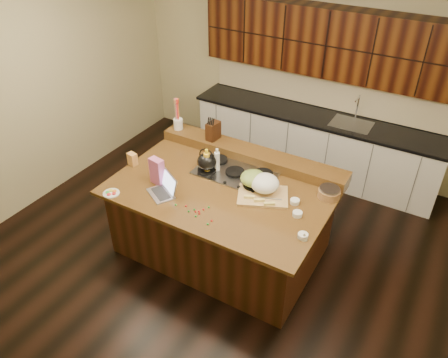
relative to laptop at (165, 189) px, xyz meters
The scene contains 33 objects.
room 0.73m from the laptop, 40.39° to the left, with size 5.52×5.02×2.72m.
island 0.81m from the laptop, 40.39° to the left, with size 2.40×1.60×0.92m.
back_ledge 1.20m from the laptop, 66.68° to the left, with size 2.40×0.30×0.12m, color black.
cooktop 0.85m from the laptop, 55.96° to the left, with size 0.92×0.52×0.05m.
back_counter 2.74m from the laptop, 73.55° to the left, with size 3.70×0.66×2.40m.
kettle 0.61m from the laptop, 72.95° to the left, with size 0.22×0.22×0.20m, color black.
green_bowl 0.97m from the laptop, 36.54° to the left, with size 0.29×0.29×0.16m, color olive.
laptop is the anchor object (origin of this frame).
oil_bottle 0.59m from the laptop, 71.17° to the left, with size 0.07×0.07×0.27m, color yellow.
vinegar_bottle 0.71m from the laptop, 68.06° to the left, with size 0.06×0.06×0.25m, color silver.
wooden_tray 1.08m from the laptop, 30.02° to the left, with size 0.64×0.57×0.22m.
ramekin_a 1.56m from the laptop, ahead, with size 0.10×0.10×0.04m, color white.
ramekin_b 1.44m from the laptop, 14.82° to the left, with size 0.10×0.10×0.04m, color white.
ramekin_c 1.40m from the laptop, 23.02° to the left, with size 0.10×0.10×0.04m, color white.
strainer_bowl 1.77m from the laptop, 28.22° to the left, with size 0.24×0.24×0.09m, color #996B3F.
kitchen_timer 1.58m from the laptop, ahead, with size 0.08×0.08×0.07m, color silver.
pink_bag 0.24m from the laptop, 146.94° to the left, with size 0.17×0.09×0.31m, color #BE5991.
candy_plate 0.58m from the laptop, 148.43° to the right, with size 0.18×0.18×0.01m, color white.
package_box 0.73m from the laptop, 158.21° to the left, with size 0.11×0.08×0.15m, color #DB984D.
utensil_crock 1.26m from the laptop, 118.23° to the left, with size 0.12×0.12×0.14m, color white.
knife_block 1.12m from the laptop, 93.05° to the left, with size 0.11×0.19×0.23m, color black.
gumdrop_0 0.51m from the laptop, 10.14° to the right, with size 0.02×0.02×0.02m, color red.
gumdrop_1 0.55m from the laptop, ahead, with size 0.02×0.02×0.02m, color #198C26.
gumdrop_2 0.71m from the laptop, 12.26° to the right, with size 0.02×0.02×0.02m, color red.
gumdrop_3 0.71m from the laptop, 17.30° to the right, with size 0.02×0.02×0.02m, color #198C26.
gumdrop_4 0.52m from the laptop, ahead, with size 0.02×0.02×0.02m, color red.
gumdrop_5 0.26m from the laptop, 27.70° to the right, with size 0.02×0.02×0.02m, color #198C26.
gumdrop_6 0.35m from the laptop, 13.91° to the right, with size 0.02×0.02×0.02m, color red.
gumdrop_7 0.54m from the laptop, 18.39° to the right, with size 0.02×0.02×0.02m, color #198C26.
gumdrop_8 0.49m from the laptop, 13.19° to the right, with size 0.02×0.02×0.02m, color red.
gumdrop_9 0.45m from the laptop, 11.26° to the right, with size 0.02×0.02×0.02m, color #198C26.
gumdrop_10 0.54m from the laptop, 12.60° to the right, with size 0.02×0.02×0.02m, color red.
gumdrop_11 0.43m from the laptop, 19.23° to the right, with size 0.02×0.02×0.02m, color #198C26.
Camera 1 is at (2.00, -3.37, 3.74)m, focal length 35.00 mm.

